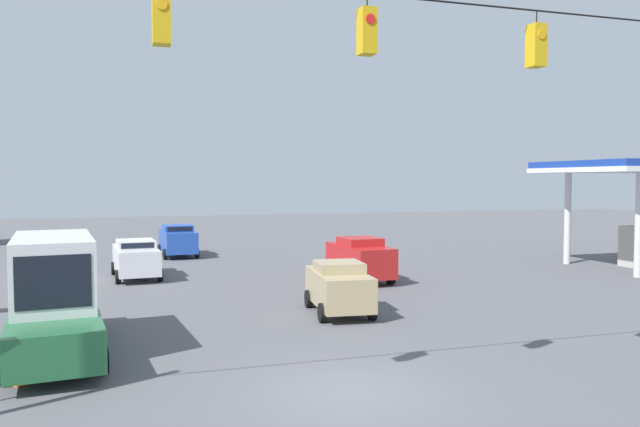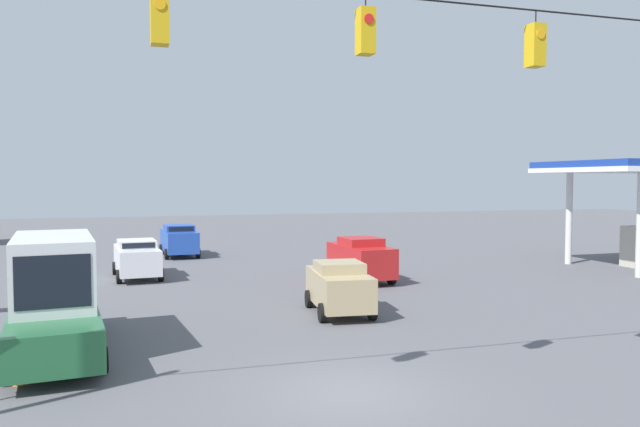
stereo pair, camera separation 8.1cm
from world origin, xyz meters
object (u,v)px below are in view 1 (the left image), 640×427
overhead_signal_span (366,137)px  traffic_cone_nearest (20,371)px  box_truck_green_parked_shoulder (54,296)px  traffic_cone_third (47,312)px  sedan_white_withflow_far (136,258)px  sedan_blue_withflow_deep (178,240)px  sedan_red_oncoming_far (360,258)px  traffic_cone_fifth (68,280)px  sedan_tan_crossing_near (339,287)px  traffic_cone_fourth (62,293)px  traffic_cone_second (35,336)px  traffic_cone_farthest (75,269)px

overhead_signal_span → traffic_cone_nearest: 9.55m
box_truck_green_parked_shoulder → traffic_cone_third: size_ratio=11.47×
sedan_white_withflow_far → sedan_blue_withflow_deep: sedan_blue_withflow_deep is taller
sedan_red_oncoming_far → traffic_cone_fifth: sedan_red_oncoming_far is taller
sedan_tan_crossing_near → traffic_cone_nearest: (9.54, 4.95, -0.64)m
traffic_cone_fifth → traffic_cone_fourth: bearing=90.7°
sedan_blue_withflow_deep → traffic_cone_second: sedan_blue_withflow_deep is taller
traffic_cone_farthest → sedan_blue_withflow_deep: bearing=-130.3°
traffic_cone_nearest → traffic_cone_farthest: size_ratio=1.00×
sedan_tan_crossing_near → traffic_cone_second: (9.61, 1.56, -0.64)m
traffic_cone_second → traffic_cone_third: bearing=-89.3°
box_truck_green_parked_shoulder → traffic_cone_fourth: 7.75m
traffic_cone_farthest → sedan_white_withflow_far: bearing=151.0°
sedan_white_withflow_far → traffic_cone_second: sedan_white_withflow_far is taller
box_truck_green_parked_shoulder → sedan_red_oncoming_far: 15.04m
traffic_cone_nearest → sedan_white_withflow_far: bearing=-100.7°
traffic_cone_fifth → traffic_cone_farthest: size_ratio=1.00×
traffic_cone_nearest → traffic_cone_second: same height
overhead_signal_span → sedan_red_oncoming_far: 16.74m
box_truck_green_parked_shoulder → traffic_cone_second: box_truck_green_parked_shoulder is taller
traffic_cone_nearest → traffic_cone_fourth: 10.26m
traffic_cone_second → traffic_cone_fifth: size_ratio=1.00×
sedan_tan_crossing_near → traffic_cone_farthest: (9.48, -12.04, -0.64)m
traffic_cone_fifth → traffic_cone_farthest: (-0.04, -3.32, 0.00)m
sedan_white_withflow_far → traffic_cone_second: bearing=76.1°
overhead_signal_span → traffic_cone_second: bearing=-45.2°
sedan_white_withflow_far → box_truck_green_parked_shoulder: box_truck_green_parked_shoulder is taller
sedan_tan_crossing_near → traffic_cone_fourth: sedan_tan_crossing_near is taller
box_truck_green_parked_shoulder → traffic_cone_farthest: size_ratio=11.47×
overhead_signal_span → traffic_cone_second: 11.38m
sedan_blue_withflow_deep → sedan_tan_crossing_near: (-3.98, 18.52, -0.06)m
overhead_signal_span → traffic_cone_farthest: (6.98, -20.77, -5.24)m
overhead_signal_span → sedan_tan_crossing_near: 10.18m
traffic_cone_fifth → traffic_cone_third: bearing=88.9°
traffic_cone_fourth → traffic_cone_third: bearing=87.1°
sedan_red_oncoming_far → traffic_cone_fifth: (12.78, -2.39, -0.74)m
box_truck_green_parked_shoulder → traffic_cone_fourth: (0.44, -7.63, -1.24)m
sedan_white_withflow_far → traffic_cone_fourth: bearing=61.0°
sedan_blue_withflow_deep → traffic_cone_nearest: 24.12m
sedan_white_withflow_far → traffic_cone_second: size_ratio=7.34×
box_truck_green_parked_shoulder → traffic_cone_nearest: size_ratio=11.47×
sedan_white_withflow_far → traffic_cone_fourth: sedan_white_withflow_far is taller
traffic_cone_second → overhead_signal_span: bearing=134.8°
overhead_signal_span → traffic_cone_third: overhead_signal_span is taller
sedan_tan_crossing_near → sedan_blue_withflow_deep: bearing=-77.9°
traffic_cone_third → traffic_cone_farthest: size_ratio=1.00×
sedan_blue_withflow_deep → traffic_cone_third: (5.68, 16.73, -0.69)m
traffic_cone_farthest → traffic_cone_second: bearing=89.4°
overhead_signal_span → sedan_blue_withflow_deep: (1.48, -27.25, -4.55)m
sedan_white_withflow_far → box_truck_green_parked_shoulder: size_ratio=0.64×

